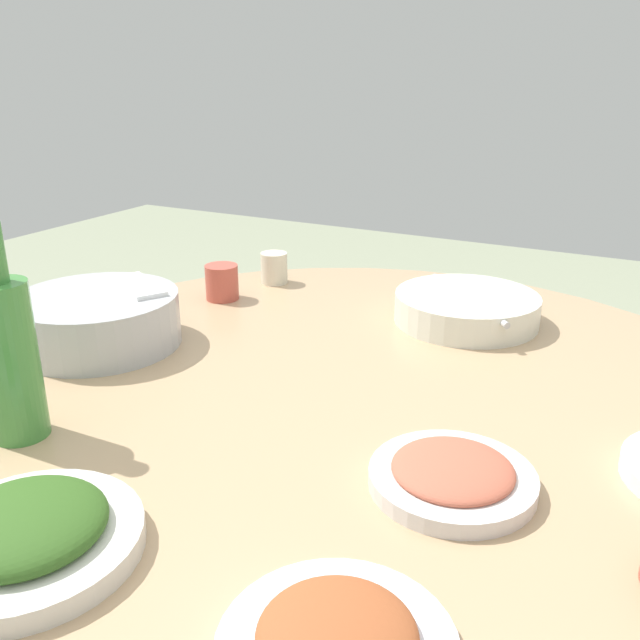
{
  "coord_description": "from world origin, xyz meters",
  "views": [
    {
      "loc": [
        -0.86,
        -0.39,
        1.22
      ],
      "look_at": [
        0.08,
        0.1,
        0.82
      ],
      "focal_mm": 38.05,
      "sensor_mm": 36.0,
      "label": 1
    }
  ],
  "objects_px": {
    "dish_greens": "(26,534)",
    "tea_cup_side": "(274,268)",
    "rice_bowl": "(98,319)",
    "dish_tofu_braise": "(452,475)",
    "round_dining_table": "(355,446)",
    "green_bottle": "(9,355)",
    "tea_cup_far": "(222,282)",
    "soup_bowl": "(466,309)"
  },
  "relations": [
    {
      "from": "soup_bowl",
      "to": "tea_cup_side",
      "type": "xyz_separation_m",
      "value": [
        0.05,
        0.47,
        0.01
      ]
    },
    {
      "from": "tea_cup_far",
      "to": "green_bottle",
      "type": "bearing_deg",
      "value": -171.12
    },
    {
      "from": "round_dining_table",
      "to": "dish_greens",
      "type": "bearing_deg",
      "value": 164.33
    },
    {
      "from": "rice_bowl",
      "to": "green_bottle",
      "type": "relative_size",
      "value": 0.99
    },
    {
      "from": "dish_tofu_braise",
      "to": "tea_cup_far",
      "type": "xyz_separation_m",
      "value": [
        0.45,
        0.65,
        0.02
      ]
    },
    {
      "from": "round_dining_table",
      "to": "dish_greens",
      "type": "relative_size",
      "value": 5.78
    },
    {
      "from": "rice_bowl",
      "to": "dish_greens",
      "type": "height_order",
      "value": "rice_bowl"
    },
    {
      "from": "round_dining_table",
      "to": "soup_bowl",
      "type": "xyz_separation_m",
      "value": [
        0.37,
        -0.07,
        0.13
      ]
    },
    {
      "from": "round_dining_table",
      "to": "tea_cup_side",
      "type": "relative_size",
      "value": 19.16
    },
    {
      "from": "dish_greens",
      "to": "tea_cup_side",
      "type": "bearing_deg",
      "value": 15.88
    },
    {
      "from": "dish_tofu_braise",
      "to": "tea_cup_side",
      "type": "distance_m",
      "value": 0.86
    },
    {
      "from": "soup_bowl",
      "to": "rice_bowl",
      "type": "bearing_deg",
      "value": 127.1
    },
    {
      "from": "rice_bowl",
      "to": "dish_tofu_braise",
      "type": "relative_size",
      "value": 1.46
    },
    {
      "from": "rice_bowl",
      "to": "soup_bowl",
      "type": "xyz_separation_m",
      "value": [
        0.42,
        -0.55,
        -0.02
      ]
    },
    {
      "from": "round_dining_table",
      "to": "rice_bowl",
      "type": "xyz_separation_m",
      "value": [
        -0.05,
        0.49,
        0.15
      ]
    },
    {
      "from": "green_bottle",
      "to": "tea_cup_side",
      "type": "relative_size",
      "value": 4.13
    },
    {
      "from": "green_bottle",
      "to": "dish_tofu_braise",
      "type": "bearing_deg",
      "value": -74.65
    },
    {
      "from": "dish_greens",
      "to": "rice_bowl",
      "type": "bearing_deg",
      "value": 37.45
    },
    {
      "from": "round_dining_table",
      "to": "tea_cup_far",
      "type": "relative_size",
      "value": 18.18
    },
    {
      "from": "dish_tofu_braise",
      "to": "green_bottle",
      "type": "height_order",
      "value": "green_bottle"
    },
    {
      "from": "dish_greens",
      "to": "tea_cup_side",
      "type": "relative_size",
      "value": 3.32
    },
    {
      "from": "round_dining_table",
      "to": "rice_bowl",
      "type": "height_order",
      "value": "rice_bowl"
    },
    {
      "from": "rice_bowl",
      "to": "green_bottle",
      "type": "xyz_separation_m",
      "value": [
        -0.29,
        -0.14,
        0.07
      ]
    },
    {
      "from": "soup_bowl",
      "to": "dish_greens",
      "type": "distance_m",
      "value": 0.89
    },
    {
      "from": "soup_bowl",
      "to": "tea_cup_side",
      "type": "bearing_deg",
      "value": 84.24
    },
    {
      "from": "rice_bowl",
      "to": "dish_tofu_braise",
      "type": "bearing_deg",
      "value": -100.98
    },
    {
      "from": "tea_cup_side",
      "to": "green_bottle",
      "type": "bearing_deg",
      "value": -175.8
    },
    {
      "from": "round_dining_table",
      "to": "rice_bowl",
      "type": "relative_size",
      "value": 4.69
    },
    {
      "from": "dish_greens",
      "to": "tea_cup_far",
      "type": "bearing_deg",
      "value": 21.37
    },
    {
      "from": "rice_bowl",
      "to": "dish_greens",
      "type": "distance_m",
      "value": 0.57
    },
    {
      "from": "round_dining_table",
      "to": "soup_bowl",
      "type": "height_order",
      "value": "soup_bowl"
    },
    {
      "from": "dish_greens",
      "to": "green_bottle",
      "type": "distance_m",
      "value": 0.28
    },
    {
      "from": "dish_greens",
      "to": "tea_cup_side",
      "type": "height_order",
      "value": "tea_cup_side"
    },
    {
      "from": "dish_tofu_braise",
      "to": "tea_cup_far",
      "type": "bearing_deg",
      "value": 55.4
    },
    {
      "from": "green_bottle",
      "to": "tea_cup_side",
      "type": "distance_m",
      "value": 0.76
    },
    {
      "from": "dish_greens",
      "to": "round_dining_table",
      "type": "bearing_deg",
      "value": -15.67
    },
    {
      "from": "rice_bowl",
      "to": "green_bottle",
      "type": "distance_m",
      "value": 0.33
    },
    {
      "from": "rice_bowl",
      "to": "dish_tofu_braise",
      "type": "distance_m",
      "value": 0.71
    },
    {
      "from": "green_bottle",
      "to": "rice_bowl",
      "type": "bearing_deg",
      "value": 26.02
    },
    {
      "from": "soup_bowl",
      "to": "dish_tofu_braise",
      "type": "relative_size",
      "value": 1.4
    },
    {
      "from": "rice_bowl",
      "to": "dish_greens",
      "type": "relative_size",
      "value": 1.23
    },
    {
      "from": "round_dining_table",
      "to": "green_bottle",
      "type": "bearing_deg",
      "value": 134.19
    }
  ]
}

